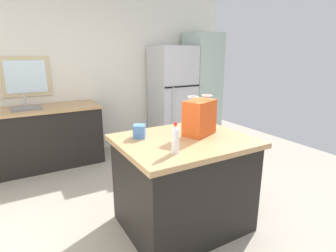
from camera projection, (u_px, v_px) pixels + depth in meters
ground at (188, 220)px, 2.80m from camera, size 6.40×6.40×0.00m
back_wall at (102, 72)px, 4.66m from camera, size 4.82×0.13×2.72m
kitchen_island at (183, 182)px, 2.63m from camera, size 1.21×1.00×0.91m
refrigerator at (172, 96)px, 5.00m from camera, size 0.72×0.71×1.80m
tall_cabinet at (201, 87)px, 5.29m from camera, size 0.57×0.64×2.04m
sink_counter at (47, 136)px, 4.07m from camera, size 1.57×0.68×1.09m
shopping_bag at (199, 117)px, 2.59m from camera, size 0.37×0.31×0.38m
small_box at (139, 131)px, 2.52m from camera, size 0.15×0.15×0.12m
bottle at (175, 139)px, 2.12m from camera, size 0.06×0.06×0.25m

